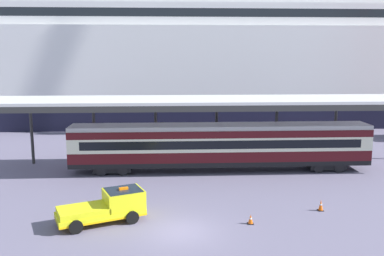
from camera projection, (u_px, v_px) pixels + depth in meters
ground_plane at (180, 231)px, 24.23m from camera, size 400.00×400.00×0.00m
cruise_ship at (197, 28)px, 68.63m from camera, size 166.24×29.86×40.54m
platform_canopy at (220, 102)px, 36.38m from camera, size 40.15×6.40×6.33m
train_carriage at (220, 145)px, 36.57m from camera, size 25.86×2.81×4.11m
service_truck at (109, 206)px, 25.58m from camera, size 5.58×3.85×2.02m
traffic_cone_near at (251, 219)px, 25.27m from camera, size 0.36×0.36×0.60m
traffic_cone_mid at (321, 205)px, 27.41m from camera, size 0.36×0.36×0.74m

